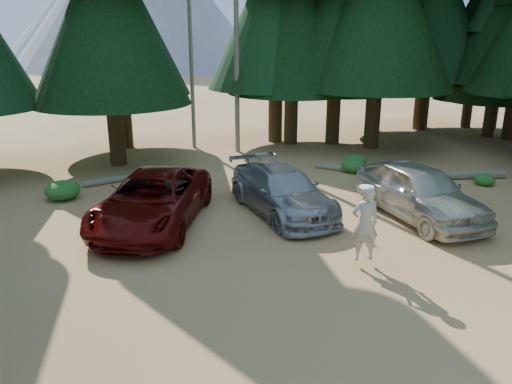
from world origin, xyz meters
TOP-DOWN VIEW (x-y plane):
  - ground at (0.00, 0.00)m, footprint 160.00×160.00m
  - forest_belt_north at (0.00, 15.00)m, footprint 36.00×7.00m
  - snag_front at (0.80, 14.50)m, footprint 0.24×0.24m
  - snag_back at (-1.20, 16.00)m, footprint 0.20×0.20m
  - red_pickup at (-4.15, 5.15)m, footprint 4.75×6.52m
  - silver_minivan_center at (0.08, 5.13)m, footprint 2.86×5.49m
  - silver_minivan_right at (4.23, 3.50)m, footprint 2.45×5.37m
  - frisbee_player at (0.82, 0.71)m, footprint 0.76×0.54m
  - log_left at (-4.85, 10.50)m, footprint 3.47×1.50m
  - log_mid at (4.49, 9.29)m, footprint 2.35×2.24m
  - log_right at (7.75, 7.16)m, footprint 5.32×1.28m
  - shrub_far_left at (-7.14, 8.60)m, footprint 1.25×1.25m
  - shrub_left at (-3.37, 7.73)m, footprint 0.81×0.81m
  - shrub_center_left at (-0.10, 8.77)m, footprint 1.06×1.06m
  - shrub_center_right at (0.18, 8.64)m, footprint 1.00×1.00m
  - shrub_right at (4.68, 9.22)m, footprint 1.02×1.02m
  - shrub_far_right at (5.16, 10.00)m, footprint 1.06×1.06m
  - shrub_edge_east at (8.88, 6.06)m, footprint 0.81×0.81m

SIDE VIEW (x-z plane):
  - ground at x=0.00m, z-range 0.00..0.00m
  - forest_belt_north at x=0.00m, z-range -11.00..11.00m
  - log_mid at x=4.49m, z-range 0.00..0.25m
  - log_left at x=-4.85m, z-range 0.00..0.26m
  - log_right at x=7.75m, z-range 0.00..0.34m
  - shrub_left at x=-3.37m, z-range 0.00..0.44m
  - shrub_edge_east at x=8.88m, z-range 0.00..0.45m
  - shrub_center_right at x=0.18m, z-range 0.00..0.55m
  - shrub_right at x=4.68m, z-range 0.00..0.56m
  - shrub_center_left at x=-0.10m, z-range 0.00..0.58m
  - shrub_far_right at x=5.16m, z-range 0.00..0.58m
  - shrub_far_left at x=-7.14m, z-range 0.00..0.69m
  - silver_minivan_center at x=0.08m, z-range 0.00..1.52m
  - red_pickup at x=-4.15m, z-range 0.00..1.65m
  - silver_minivan_right at x=4.23m, z-range 0.00..1.78m
  - frisbee_player at x=0.82m, z-range 0.19..2.17m
  - snag_back at x=-1.20m, z-range 0.00..10.00m
  - snag_front at x=0.80m, z-range 0.00..12.00m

